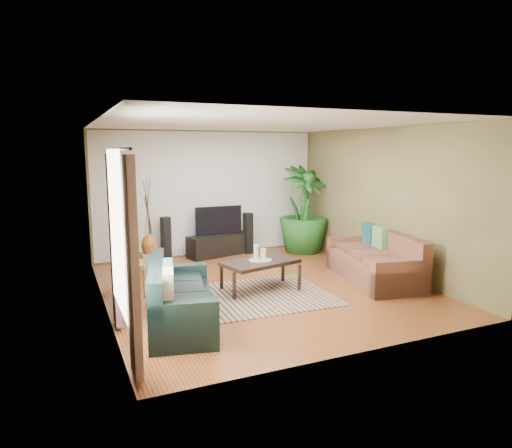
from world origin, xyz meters
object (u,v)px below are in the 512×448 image
tv_stand (219,245)px  side_table (129,279)px  coffee_table (260,275)px  pedestal (150,261)px  speaker_left (166,239)px  sofa_left (181,293)px  television (218,220)px  vase (149,245)px  sofa_right (373,257)px  speaker_right (248,233)px  potted_plant (303,209)px

tv_stand → side_table: bearing=-152.0°
coffee_table → pedestal: (-1.41, 2.06, -0.09)m
speaker_left → pedestal: (-0.46, -0.58, -0.30)m
sofa_left → coffee_table: bearing=-46.1°
television → vase: bearing=-160.1°
sofa_right → coffee_table: bearing=-85.3°
coffee_table → television: size_ratio=1.17×
coffee_table → speaker_left: 2.82m
television → sofa_left: bearing=-116.2°
speaker_right → vase: size_ratio=2.18×
sofa_right → speaker_right: size_ratio=2.33×
speaker_right → vase: bearing=-177.2°
sofa_left → vase: 3.01m
sofa_left → sofa_right: same height
side_table → tv_stand: bearing=43.0°
coffee_table → vase: bearing=110.8°
speaker_left → potted_plant: 3.09m
speaker_right → side_table: (-2.89, -2.01, -0.19)m
television → speaker_right: television is taller
coffee_table → side_table: size_ratio=2.32×
tv_stand → sofa_left: bearing=-131.1°
potted_plant → television: bearing=167.2°
coffee_table → television: (0.20, 2.65, 0.53)m
tv_stand → vase: (-1.61, -0.58, 0.24)m
coffee_table → speaker_right: 2.74m
speaker_right → sofa_left: bearing=-134.7°
sofa_left → television: (1.76, 3.59, 0.36)m
sofa_left → speaker_left: 3.64m
speaker_right → pedestal: 2.36m
vase → sofa_left: bearing=-92.8°
potted_plant → vase: bearing=-177.3°
vase → potted_plant: bearing=2.7°
sofa_left → speaker_left: (0.60, 3.59, 0.04)m
tv_stand → pedestal: 1.72m
speaker_left → side_table: speaker_left is taller
sofa_right → pedestal: sofa_right is taller
coffee_table → potted_plant: size_ratio=0.63×
coffee_table → speaker_right: size_ratio=1.34×
coffee_table → speaker_left: (-0.96, 2.65, 0.21)m
coffee_table → speaker_left: speaker_left is taller
tv_stand → speaker_left: (-1.16, 0.00, 0.22)m
tv_stand → speaker_left: bearing=165.1°
speaker_right → side_table: size_ratio=1.73×
speaker_left → potted_plant: (3.02, -0.42, 0.51)m
potted_plant → pedestal: bearing=-177.3°
tv_stand → television: size_ratio=1.36×
sofa_right → speaker_left: bearing=-121.7°
coffee_table → tv_stand: (0.20, 2.65, -0.01)m
tv_stand → potted_plant: size_ratio=0.73×
coffee_table → sofa_left: bearing=-162.5°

